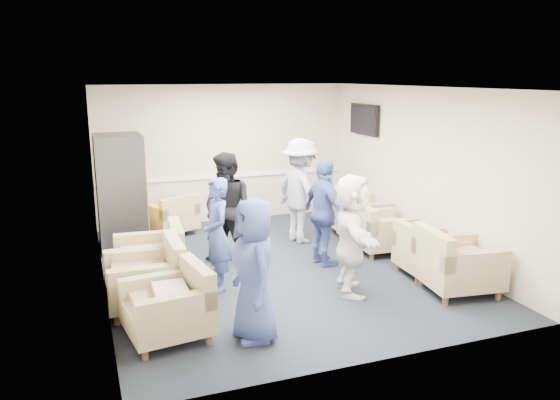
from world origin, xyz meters
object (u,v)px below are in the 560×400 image
object	(u,v)px
armchair_right_far	(355,216)
armchair_right_midnear	(427,254)
person_front_left	(254,270)
armchair_left_far	(154,261)
person_mid_left	(217,235)
vending_machine	(121,192)
person_front_right	(352,235)
armchair_right_near	(454,265)
armchair_right_midfar	(379,232)
armchair_corner	(172,217)
person_back_right	(301,191)
person_mid_right	(324,213)
armchair_left_near	(172,308)
armchair_left_mid	(150,279)
person_back_left	(229,210)

from	to	relation	value
armchair_right_far	armchair_right_midnear	bearing A→B (deg)	-173.79
armchair_right_far	person_front_left	distance (m)	4.37
armchair_left_far	person_mid_left	distance (m)	0.99
vending_machine	person_front_right	xyz separation A→B (m)	(2.69, -3.13, -0.15)
person_front_left	armchair_right_near	bearing A→B (deg)	95.01
armchair_right_midnear	armchair_right_midfar	size ratio (longest dim) A/B	0.96
armchair_corner	person_back_right	distance (m)	2.46
vending_machine	armchair_right_far	bearing A→B (deg)	-10.22
person_front_left	person_mid_right	distance (m)	2.61
armchair_left_near	armchair_right_near	xyz separation A→B (m)	(3.78, 0.00, 0.03)
armchair_left_mid	vending_machine	bearing A→B (deg)	-177.71
armchair_left_far	vending_machine	xyz separation A→B (m)	(-0.25, 1.97, 0.60)
armchair_left_mid	person_front_left	world-z (taller)	person_front_left
armchair_left_mid	armchair_right_midnear	xyz separation A→B (m)	(3.94, -0.26, -0.04)
person_back_right	person_front_right	xyz separation A→B (m)	(-0.26, -2.40, -0.09)
armchair_left_mid	person_mid_right	size ratio (longest dim) A/B	0.56
armchair_right_midfar	person_back_left	distance (m)	2.55
armchair_left_mid	person_mid_right	distance (m)	2.84
person_mid_right	person_back_left	bearing A→B (deg)	61.34
armchair_right_midnear	person_mid_left	distance (m)	3.07
armchair_right_near	person_mid_left	world-z (taller)	person_mid_left
armchair_corner	person_mid_left	world-z (taller)	person_mid_left
armchair_left_near	armchair_left_far	bearing A→B (deg)	171.36
armchair_right_midfar	person_front_right	distance (m)	1.94
armchair_right_midnear	person_mid_right	distance (m)	1.62
armchair_right_midfar	armchair_right_far	distance (m)	1.00
vending_machine	person_mid_left	distance (m)	2.60
armchair_left_far	person_back_right	bearing A→B (deg)	119.18
person_back_left	armchair_right_far	bearing A→B (deg)	63.88
armchair_right_midfar	person_mid_left	bearing A→B (deg)	105.57
armchair_left_far	armchair_right_near	world-z (taller)	armchair_right_near
armchair_left_near	armchair_right_near	size ratio (longest dim) A/B	0.94
armchair_corner	vending_machine	size ratio (longest dim) A/B	0.54
armchair_right_near	person_front_left	size ratio (longest dim) A/B	0.65
armchair_left_near	armchair_right_midnear	xyz separation A→B (m)	(3.81, 0.65, -0.02)
armchair_right_near	armchair_right_midfar	bearing A→B (deg)	9.35
armchair_left_near	armchair_left_mid	size ratio (longest dim) A/B	1.06
person_back_left	vending_machine	bearing A→B (deg)	-177.56
person_front_left	person_back_left	size ratio (longest dim) A/B	0.92
armchair_right_midnear	vending_machine	xyz separation A→B (m)	(-4.04, 2.93, 0.63)
vending_machine	person_back_right	distance (m)	3.04
person_mid_left	person_back_left	distance (m)	0.99
person_mid_left	person_back_right	distance (m)	2.51
armchair_right_midnear	person_back_left	bearing A→B (deg)	64.27
armchair_right_midnear	person_back_left	distance (m)	3.02
person_mid_left	person_back_right	world-z (taller)	person_back_right
armchair_right_far	vending_machine	world-z (taller)	vending_machine
armchair_right_near	person_mid_left	distance (m)	3.22
armchair_left_near	person_front_right	bearing A→B (deg)	91.97
armchair_right_near	person_mid_right	size ratio (longest dim) A/B	0.63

